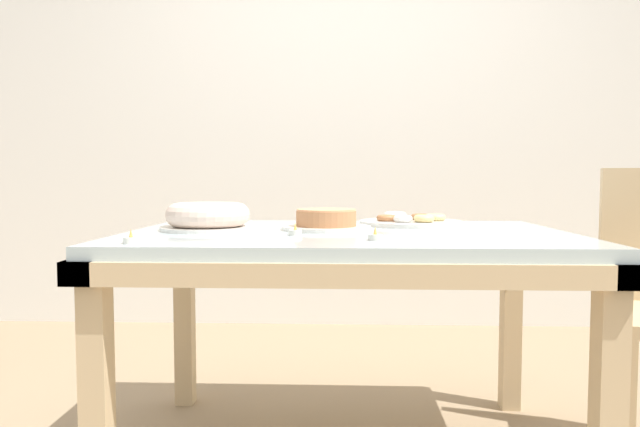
{
  "coord_description": "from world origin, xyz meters",
  "views": [
    {
      "loc": [
        -0.02,
        -1.82,
        0.9
      ],
      "look_at": [
        -0.08,
        -0.07,
        0.8
      ],
      "focal_mm": 32.0,
      "sensor_mm": 36.0,
      "label": 1
    }
  ],
  "objects_px": {
    "plate_stack": "(202,216)",
    "tealight_near_cakes": "(295,232)",
    "pastry_platter": "(410,221)",
    "cake_golden_bundt": "(208,217)",
    "tealight_right_edge": "(375,237)",
    "tealight_centre": "(131,240)",
    "cake_chocolate_round": "(326,221)"
  },
  "relations": [
    {
      "from": "pastry_platter",
      "to": "cake_chocolate_round",
      "type": "bearing_deg",
      "value": -143.6
    },
    {
      "from": "cake_chocolate_round",
      "to": "plate_stack",
      "type": "relative_size",
      "value": 1.4
    },
    {
      "from": "pastry_platter",
      "to": "tealight_right_edge",
      "type": "height_order",
      "value": "pastry_platter"
    },
    {
      "from": "pastry_platter",
      "to": "tealight_right_edge",
      "type": "bearing_deg",
      "value": -106.44
    },
    {
      "from": "pastry_platter",
      "to": "tealight_near_cakes",
      "type": "distance_m",
      "value": 0.57
    },
    {
      "from": "tealight_right_edge",
      "to": "tealight_near_cakes",
      "type": "bearing_deg",
      "value": 150.52
    },
    {
      "from": "cake_chocolate_round",
      "to": "plate_stack",
      "type": "distance_m",
      "value": 0.54
    },
    {
      "from": "tealight_centre",
      "to": "plate_stack",
      "type": "bearing_deg",
      "value": 88.48
    },
    {
      "from": "tealight_near_cakes",
      "to": "pastry_platter",
      "type": "bearing_deg",
      "value": 46.82
    },
    {
      "from": "cake_golden_bundt",
      "to": "pastry_platter",
      "type": "bearing_deg",
      "value": 19.96
    },
    {
      "from": "plate_stack",
      "to": "tealight_near_cakes",
      "type": "relative_size",
      "value": 5.25
    },
    {
      "from": "cake_chocolate_round",
      "to": "tealight_right_edge",
      "type": "relative_size",
      "value": 7.34
    },
    {
      "from": "cake_golden_bundt",
      "to": "tealight_near_cakes",
      "type": "relative_size",
      "value": 7.69
    },
    {
      "from": "plate_stack",
      "to": "cake_golden_bundt",
      "type": "bearing_deg",
      "value": -72.45
    },
    {
      "from": "plate_stack",
      "to": "tealight_centre",
      "type": "bearing_deg",
      "value": -91.52
    },
    {
      "from": "plate_stack",
      "to": "cake_chocolate_round",
      "type": "bearing_deg",
      "value": -28.38
    },
    {
      "from": "plate_stack",
      "to": "tealight_right_edge",
      "type": "bearing_deg",
      "value": -43.07
    },
    {
      "from": "plate_stack",
      "to": "tealight_right_edge",
      "type": "relative_size",
      "value": 5.25
    },
    {
      "from": "tealight_right_edge",
      "to": "cake_golden_bundt",
      "type": "bearing_deg",
      "value": 150.9
    },
    {
      "from": "cake_golden_bundt",
      "to": "tealight_near_cakes",
      "type": "height_order",
      "value": "cake_golden_bundt"
    },
    {
      "from": "cake_golden_bundt",
      "to": "pastry_platter",
      "type": "height_order",
      "value": "cake_golden_bundt"
    },
    {
      "from": "cake_chocolate_round",
      "to": "tealight_right_edge",
      "type": "distance_m",
      "value": 0.35
    },
    {
      "from": "tealight_near_cakes",
      "to": "tealight_right_edge",
      "type": "xyz_separation_m",
      "value": [
        0.23,
        -0.13,
        0.0
      ]
    },
    {
      "from": "cake_golden_bundt",
      "to": "tealight_right_edge",
      "type": "bearing_deg",
      "value": -29.1
    },
    {
      "from": "tealight_right_edge",
      "to": "cake_chocolate_round",
      "type": "bearing_deg",
      "value": 113.95
    },
    {
      "from": "tealight_centre",
      "to": "tealight_near_cakes",
      "type": "xyz_separation_m",
      "value": [
        0.41,
        0.23,
        0.0
      ]
    },
    {
      "from": "cake_golden_bundt",
      "to": "tealight_near_cakes",
      "type": "distance_m",
      "value": 0.34
    },
    {
      "from": "tealight_near_cakes",
      "to": "cake_golden_bundt",
      "type": "bearing_deg",
      "value": 151.2
    },
    {
      "from": "tealight_centre",
      "to": "tealight_right_edge",
      "type": "relative_size",
      "value": 1.0
    },
    {
      "from": "cake_chocolate_round",
      "to": "cake_golden_bundt",
      "type": "xyz_separation_m",
      "value": [
        -0.38,
        -0.03,
        0.01
      ]
    },
    {
      "from": "tealight_near_cakes",
      "to": "cake_chocolate_round",
      "type": "bearing_deg",
      "value": 65.75
    },
    {
      "from": "tealight_right_edge",
      "to": "pastry_platter",
      "type": "bearing_deg",
      "value": 73.56
    }
  ]
}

